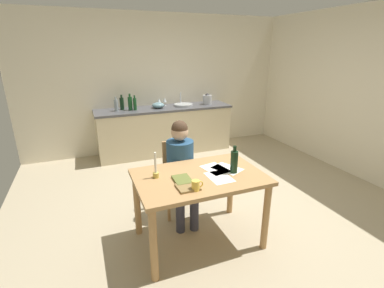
{
  "coord_description": "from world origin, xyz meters",
  "views": [
    {
      "loc": [
        -1.45,
        -2.82,
        1.97
      ],
      "look_at": [
        -0.25,
        0.19,
        0.85
      ],
      "focal_mm": 26.03,
      "sensor_mm": 36.0,
      "label": 1
    }
  ],
  "objects_px": {
    "book_magazine": "(182,180)",
    "wine_glass_near_sink": "(165,100)",
    "dining_table": "(199,186)",
    "sink_unit": "(183,105)",
    "bottle_vinegar": "(122,103)",
    "chair_at_table": "(179,173)",
    "stovetop_kettle": "(207,99)",
    "wine_bottle_on_table": "(234,161)",
    "coffee_mug": "(196,185)",
    "mixing_bowl": "(158,105)",
    "bottle_wine_red": "(130,103)",
    "candlestick": "(156,171)",
    "bottle_sauce": "(135,104)",
    "bottle_oil": "(116,105)",
    "person_seated": "(181,165)",
    "book_cookery": "(188,187)",
    "wine_glass_by_kettle": "(159,101)"
  },
  "relations": [
    {
      "from": "dining_table",
      "to": "wine_glass_near_sink",
      "type": "bearing_deg",
      "value": 80.17
    },
    {
      "from": "book_magazine",
      "to": "bottle_oil",
      "type": "relative_size",
      "value": 0.87
    },
    {
      "from": "mixing_bowl",
      "to": "wine_glass_near_sink",
      "type": "height_order",
      "value": "wine_glass_near_sink"
    },
    {
      "from": "book_magazine",
      "to": "wine_glass_near_sink",
      "type": "distance_m",
      "value": 3.04
    },
    {
      "from": "bottle_sauce",
      "to": "wine_glass_near_sink",
      "type": "relative_size",
      "value": 1.76
    },
    {
      "from": "stovetop_kettle",
      "to": "wine_bottle_on_table",
      "type": "bearing_deg",
      "value": -109.42
    },
    {
      "from": "chair_at_table",
      "to": "dining_table",
      "type": "bearing_deg",
      "value": -90.74
    },
    {
      "from": "person_seated",
      "to": "bottle_vinegar",
      "type": "distance_m",
      "value": 2.37
    },
    {
      "from": "candlestick",
      "to": "bottle_sauce",
      "type": "xyz_separation_m",
      "value": [
        0.3,
        2.6,
        0.17
      ]
    },
    {
      "from": "stovetop_kettle",
      "to": "bottle_sauce",
      "type": "bearing_deg",
      "value": -178.5
    },
    {
      "from": "wine_glass_near_sink",
      "to": "coffee_mug",
      "type": "bearing_deg",
      "value": -101.6
    },
    {
      "from": "person_seated",
      "to": "bottle_vinegar",
      "type": "bearing_deg",
      "value": 97.78
    },
    {
      "from": "book_cookery",
      "to": "person_seated",
      "type": "bearing_deg",
      "value": 74.34
    },
    {
      "from": "book_magazine",
      "to": "coffee_mug",
      "type": "bearing_deg",
      "value": -75.36
    },
    {
      "from": "bottle_sauce",
      "to": "bottle_oil",
      "type": "bearing_deg",
      "value": 172.07
    },
    {
      "from": "bottle_wine_red",
      "to": "wine_bottle_on_table",
      "type": "bearing_deg",
      "value": -79.08
    },
    {
      "from": "chair_at_table",
      "to": "wine_bottle_on_table",
      "type": "xyz_separation_m",
      "value": [
        0.34,
        -0.73,
        0.39
      ]
    },
    {
      "from": "book_magazine",
      "to": "stovetop_kettle",
      "type": "height_order",
      "value": "stovetop_kettle"
    },
    {
      "from": "book_magazine",
      "to": "book_cookery",
      "type": "relative_size",
      "value": 1.13
    },
    {
      "from": "sink_unit",
      "to": "stovetop_kettle",
      "type": "xyz_separation_m",
      "value": [
        0.51,
        -0.0,
        0.08
      ]
    },
    {
      "from": "stovetop_kettle",
      "to": "dining_table",
      "type": "bearing_deg",
      "value": -116.05
    },
    {
      "from": "bottle_wine_red",
      "to": "stovetop_kettle",
      "type": "xyz_separation_m",
      "value": [
        1.53,
        0.0,
        -0.03
      ]
    },
    {
      "from": "coffee_mug",
      "to": "wine_bottle_on_table",
      "type": "distance_m",
      "value": 0.54
    },
    {
      "from": "bottle_vinegar",
      "to": "bottle_wine_red",
      "type": "xyz_separation_m",
      "value": [
        0.13,
        -0.09,
        0.01
      ]
    },
    {
      "from": "dining_table",
      "to": "bottle_sauce",
      "type": "bearing_deg",
      "value": 92.42
    },
    {
      "from": "coffee_mug",
      "to": "bottle_vinegar",
      "type": "height_order",
      "value": "bottle_vinegar"
    },
    {
      "from": "sink_unit",
      "to": "bottle_oil",
      "type": "bearing_deg",
      "value": 179.85
    },
    {
      "from": "wine_bottle_on_table",
      "to": "sink_unit",
      "type": "height_order",
      "value": "sink_unit"
    },
    {
      "from": "bottle_sauce",
      "to": "dining_table",
      "type": "bearing_deg",
      "value": -87.58
    },
    {
      "from": "dining_table",
      "to": "candlestick",
      "type": "xyz_separation_m",
      "value": [
        -0.41,
        0.11,
        0.19
      ]
    },
    {
      "from": "dining_table",
      "to": "wine_glass_near_sink",
      "type": "xyz_separation_m",
      "value": [
        0.5,
        2.9,
        0.35
      ]
    },
    {
      "from": "dining_table",
      "to": "sink_unit",
      "type": "distance_m",
      "value": 2.89
    },
    {
      "from": "bottle_wine_red",
      "to": "coffee_mug",
      "type": "bearing_deg",
      "value": -89.18
    },
    {
      "from": "coffee_mug",
      "to": "bottle_sauce",
      "type": "distance_m",
      "value": 2.99
    },
    {
      "from": "coffee_mug",
      "to": "bottle_wine_red",
      "type": "relative_size",
      "value": 0.37
    },
    {
      "from": "coffee_mug",
      "to": "wine_bottle_on_table",
      "type": "xyz_separation_m",
      "value": [
        0.5,
        0.2,
        0.07
      ]
    },
    {
      "from": "coffee_mug",
      "to": "mixing_bowl",
      "type": "relative_size",
      "value": 0.47
    },
    {
      "from": "book_cookery",
      "to": "stovetop_kettle",
      "type": "height_order",
      "value": "stovetop_kettle"
    },
    {
      "from": "coffee_mug",
      "to": "book_cookery",
      "type": "height_order",
      "value": "coffee_mug"
    },
    {
      "from": "bottle_vinegar",
      "to": "mixing_bowl",
      "type": "height_order",
      "value": "bottle_vinegar"
    },
    {
      "from": "book_cookery",
      "to": "sink_unit",
      "type": "distance_m",
      "value": 3.14
    },
    {
      "from": "bottle_vinegar",
      "to": "chair_at_table",
      "type": "bearing_deg",
      "value": -81.24
    },
    {
      "from": "chair_at_table",
      "to": "sink_unit",
      "type": "bearing_deg",
      "value": 68.48
    },
    {
      "from": "coffee_mug",
      "to": "stovetop_kettle",
      "type": "height_order",
      "value": "stovetop_kettle"
    },
    {
      "from": "chair_at_table",
      "to": "wine_glass_near_sink",
      "type": "distance_m",
      "value": 2.34
    },
    {
      "from": "bottle_oil",
      "to": "mixing_bowl",
      "type": "height_order",
      "value": "bottle_oil"
    },
    {
      "from": "wine_glass_near_sink",
      "to": "wine_glass_by_kettle",
      "type": "distance_m",
      "value": 0.11
    },
    {
      "from": "bottle_oil",
      "to": "bottle_wine_red",
      "type": "relative_size",
      "value": 0.84
    },
    {
      "from": "wine_bottle_on_table",
      "to": "bottle_vinegar",
      "type": "relative_size",
      "value": 1.05
    },
    {
      "from": "stovetop_kettle",
      "to": "wine_glass_by_kettle",
      "type": "relative_size",
      "value": 1.43
    }
  ]
}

